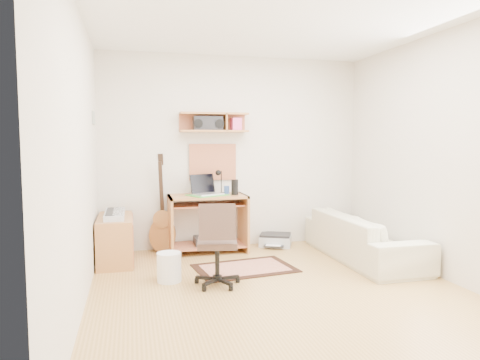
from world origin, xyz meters
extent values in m
cube|color=tan|center=(0.00, 0.00, -0.01)|extent=(3.60, 4.00, 0.01)
cube|color=white|center=(0.00, 0.00, 2.60)|extent=(3.60, 4.00, 0.01)
cube|color=beige|center=(0.00, 2.00, 1.30)|extent=(3.60, 0.01, 2.60)
cube|color=beige|center=(-1.80, 0.00, 1.30)|extent=(0.01, 4.00, 2.60)
cube|color=beige|center=(1.80, 0.00, 1.30)|extent=(0.01, 4.00, 2.60)
cube|color=#B5763F|center=(-0.30, 1.88, 1.70)|extent=(0.90, 0.25, 0.26)
cube|color=tan|center=(-0.30, 1.98, 1.17)|extent=(0.64, 0.03, 0.49)
cube|color=#4C8CBF|center=(-1.79, 1.50, 1.72)|extent=(0.02, 0.20, 0.15)
cylinder|color=black|center=(-0.06, 1.68, 0.85)|extent=(0.09, 0.09, 0.20)
cylinder|color=#385AAA|center=(-0.14, 1.83, 0.80)|extent=(0.07, 0.07, 0.10)
cube|color=black|center=(-0.38, 1.87, 1.68)|extent=(0.38, 0.17, 0.20)
cube|color=#D2B08D|center=(-0.14, 0.85, 0.01)|extent=(1.18, 0.87, 0.01)
cube|color=#B5763F|center=(-1.58, 1.51, 0.28)|extent=(0.40, 0.90, 0.55)
cube|color=#B2B5BA|center=(-1.58, 1.51, 0.58)|extent=(0.23, 0.72, 0.06)
cylinder|color=white|center=(-1.02, 0.60, 0.15)|extent=(0.33, 0.33, 0.30)
cube|color=#A5A8AA|center=(0.55, 1.82, 0.09)|extent=(0.52, 0.48, 0.16)
imported|color=#C1BA99|center=(1.38, 0.91, 0.37)|extent=(0.55, 1.89, 0.74)
camera|label=1|loc=(-1.38, -3.88, 1.44)|focal=32.81mm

